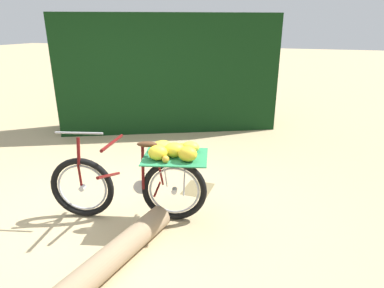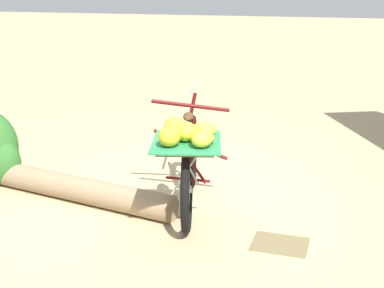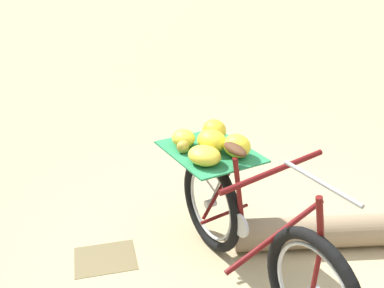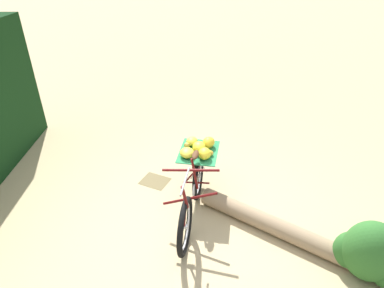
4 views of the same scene
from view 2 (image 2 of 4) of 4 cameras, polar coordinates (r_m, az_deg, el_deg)
name	(u,v)px [view 2 (image 2 of 4)]	position (r m, az deg, el deg)	size (l,w,h in m)	color
ground_plane	(216,198)	(5.18, 2.57, -5.79)	(60.00, 60.00, 0.00)	tan
bicycle	(189,158)	(4.70, -0.32, -1.50)	(0.89, 1.79, 1.03)	black
fallen_log	(56,184)	(5.35, -14.28, -4.18)	(0.24, 0.24, 2.59)	#937A5B
leaf_litter_patch	(280,244)	(4.37, 9.34, -10.45)	(0.44, 0.36, 0.01)	olive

